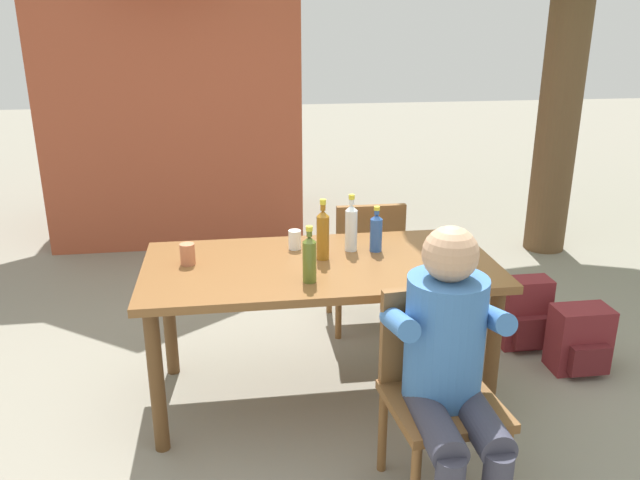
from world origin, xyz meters
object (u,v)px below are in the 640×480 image
(backpack_by_far_side, at_px, (580,340))
(bottle_amber, at_px, (323,234))
(chair_far_right, at_px, (366,258))
(bottle_blue, at_px, (376,232))
(brick_kiosk, at_px, (175,67))
(backpack_by_near_side, at_px, (525,315))
(bottle_clear, at_px, (351,227))
(cup_white, at_px, (295,240))
(chair_near_right, at_px, (437,382))
(cup_terracotta, at_px, (188,254))
(bottle_olive, at_px, (309,258))
(dining_table, at_px, (320,280))
(person_in_white_shirt, at_px, (450,360))

(backpack_by_far_side, bearing_deg, bottle_amber, -179.98)
(chair_far_right, relative_size, bottle_blue, 3.60)
(bottle_amber, bearing_deg, brick_kiosk, 105.91)
(backpack_by_far_side, height_order, brick_kiosk, brick_kiosk)
(bottle_blue, bearing_deg, backpack_by_near_side, 12.76)
(chair_far_right, distance_m, bottle_clear, 0.73)
(bottle_clear, height_order, cup_white, bottle_clear)
(chair_near_right, xyz_separation_m, cup_terracotta, (-1.04, 0.80, 0.33))
(cup_terracotta, xyz_separation_m, brick_kiosk, (-0.24, 3.17, 0.67))
(chair_near_right, distance_m, bottle_olive, 0.79)
(chair_near_right, xyz_separation_m, bottle_clear, (-0.20, 0.88, 0.40))
(cup_terracotta, bearing_deg, backpack_by_near_side, 8.24)
(chair_near_right, bearing_deg, bottle_amber, 115.17)
(backpack_by_far_side, bearing_deg, chair_near_right, -145.11)
(chair_far_right, xyz_separation_m, bottle_clear, (-0.21, -0.57, 0.40))
(chair_far_right, bearing_deg, bottle_blue, -97.76)
(bottle_amber, distance_m, backpack_by_far_side, 1.64)
(dining_table, relative_size, cup_terracotta, 16.37)
(brick_kiosk, bearing_deg, chair_far_right, -62.98)
(bottle_amber, relative_size, cup_white, 3.06)
(cup_terracotta, distance_m, backpack_by_far_side, 2.25)
(bottle_olive, relative_size, backpack_by_near_side, 0.61)
(bottle_olive, height_order, backpack_by_near_side, bottle_olive)
(brick_kiosk, bearing_deg, backpack_by_far_side, -53.15)
(person_in_white_shirt, distance_m, cup_terracotta, 1.39)
(backpack_by_far_side, xyz_separation_m, brick_kiosk, (-2.39, 3.19, 1.30))
(chair_near_right, relative_size, person_in_white_shirt, 0.74)
(bottle_blue, bearing_deg, bottle_clear, 168.30)
(chair_near_right, xyz_separation_m, bottle_olive, (-0.47, 0.50, 0.39))
(cup_terracotta, bearing_deg, bottle_clear, 5.78)
(brick_kiosk, bearing_deg, bottle_amber, -74.09)
(brick_kiosk, bearing_deg, bottle_clear, -70.82)
(dining_table, bearing_deg, chair_near_right, -61.95)
(person_in_white_shirt, distance_m, bottle_olive, 0.80)
(bottle_amber, relative_size, cup_terracotta, 2.92)
(chair_far_right, xyz_separation_m, backpack_by_far_side, (1.11, -0.68, -0.30))
(person_in_white_shirt, xyz_separation_m, cup_white, (-0.50, 1.05, 0.16))
(bottle_blue, xyz_separation_m, cup_terracotta, (-0.97, -0.06, -0.05))
(chair_far_right, bearing_deg, chair_near_right, -90.30)
(bottle_blue, bearing_deg, bottle_amber, -164.94)
(bottle_olive, bearing_deg, dining_table, 70.55)
(bottle_amber, xyz_separation_m, bottle_blue, (0.29, 0.08, -0.03))
(dining_table, height_order, bottle_olive, bottle_olive)
(backpack_by_near_side, xyz_separation_m, backpack_by_far_side, (0.19, -0.30, -0.03))
(dining_table, distance_m, cup_terracotta, 0.67)
(bottle_amber, height_order, cup_white, bottle_amber)
(bottle_olive, bearing_deg, cup_terracotta, 152.02)
(brick_kiosk, bearing_deg, cup_white, -75.47)
(dining_table, relative_size, chair_near_right, 2.02)
(dining_table, relative_size, bottle_blue, 7.27)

